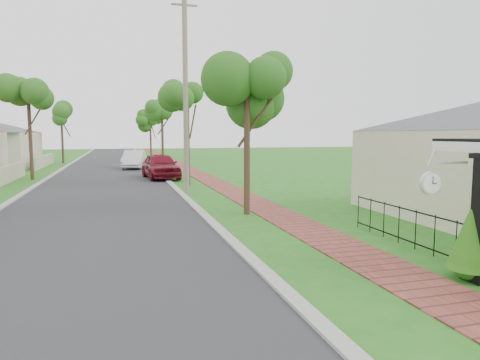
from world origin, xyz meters
name	(u,v)px	position (x,y,z in m)	size (l,w,h in m)	color
ground	(242,286)	(0.00, 0.00, 0.00)	(160.00, 160.00, 0.00)	#246A19
road	(106,181)	(-3.00, 20.00, 0.00)	(7.00, 120.00, 0.02)	#28282B
kerb_right	(165,179)	(0.65, 20.00, 0.00)	(0.30, 120.00, 0.10)	#9E9E99
kerb_left	(42,183)	(-6.65, 20.00, 0.00)	(0.30, 120.00, 0.10)	#9E9E99
sidewalk	(205,178)	(3.25, 20.00, 0.00)	(1.50, 120.00, 0.03)	#974D3C
picket_fence	(456,241)	(4.90, 0.00, 0.53)	(0.03, 8.02, 1.00)	black
street_trees	(108,112)	(-2.87, 26.84, 4.54)	(10.70, 37.65, 5.89)	#382619
parked_car_red	(160,166)	(0.40, 20.43, 0.82)	(1.94, 4.81, 1.64)	maroon
parked_car_white	(134,160)	(-0.96, 29.19, 0.75)	(1.58, 4.53, 1.49)	white
near_tree	(247,95)	(2.20, 7.00, 4.24)	(2.08, 2.08, 5.33)	#382619
utility_pole	(186,96)	(0.90, 12.62, 4.63)	(1.20, 0.24, 9.14)	gray
station_clock	(432,182)	(3.68, -0.60, 1.95)	(1.07, 0.13, 0.64)	silver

